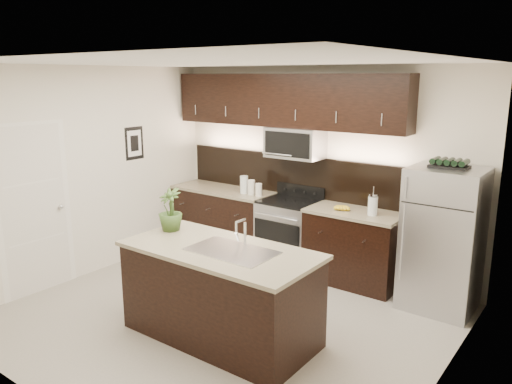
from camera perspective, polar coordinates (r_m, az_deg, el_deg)
ground at (r=5.64m, az=-3.64°, el=-13.99°), size 4.50×4.50×0.00m
room_walls at (r=5.14m, az=-5.13°, el=3.30°), size 4.52×4.02×2.71m
counter_run at (r=6.97m, az=2.39°, el=-4.41°), size 3.51×0.65×0.94m
upper_fixtures at (r=6.77m, az=3.42°, el=9.46°), size 3.49×0.40×1.66m
island at (r=5.05m, az=-4.07°, el=-11.42°), size 1.96×0.96×0.94m
sink_faucet at (r=4.79m, az=-2.71°, el=-6.56°), size 0.84×0.50×0.28m
refrigerator at (r=5.92m, az=20.56°, el=-5.09°), size 0.78×0.70×1.61m
wine_rack at (r=5.72m, az=21.24°, el=3.03°), size 0.40×0.25×0.10m
plant at (r=5.42m, az=-9.78°, el=-2.00°), size 0.27×0.27×0.46m
canisters at (r=7.02m, az=-0.75°, el=0.63°), size 0.37×0.12×0.25m
french_press at (r=6.12m, az=13.20°, el=-1.43°), size 0.12×0.12×0.34m
bananas at (r=6.30m, az=9.30°, el=-1.74°), size 0.25×0.22×0.06m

